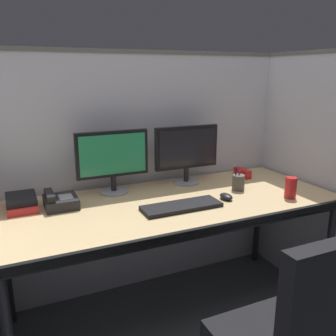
# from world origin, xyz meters

# --- Properties ---
(cubicle_partition_rear) EXTENTS (2.21, 0.06, 1.57)m
(cubicle_partition_rear) POSITION_xyz_m (0.00, 0.74, 0.79)
(cubicle_partition_rear) COLOR silver
(cubicle_partition_rear) RESTS_ON ground
(cubicle_partition_right) EXTENTS (0.06, 1.41, 1.57)m
(cubicle_partition_right) POSITION_xyz_m (0.99, 0.20, 0.79)
(cubicle_partition_right) COLOR silver
(cubicle_partition_right) RESTS_ON ground
(desk) EXTENTS (1.90, 0.80, 0.74)m
(desk) POSITION_xyz_m (0.00, 0.29, 0.69)
(desk) COLOR tan
(desk) RESTS_ON ground
(monitor_left) EXTENTS (0.43, 0.17, 0.37)m
(monitor_left) POSITION_xyz_m (-0.25, 0.57, 0.96)
(monitor_left) COLOR gray
(monitor_left) RESTS_ON desk
(monitor_right) EXTENTS (0.43, 0.17, 0.37)m
(monitor_right) POSITION_xyz_m (0.23, 0.57, 0.96)
(monitor_right) COLOR gray
(monitor_right) RESTS_ON desk
(keyboard_main) EXTENTS (0.43, 0.15, 0.02)m
(keyboard_main) POSITION_xyz_m (0.00, 0.18, 0.75)
(keyboard_main) COLOR black
(keyboard_main) RESTS_ON desk
(computer_mouse) EXTENTS (0.06, 0.10, 0.04)m
(computer_mouse) POSITION_xyz_m (0.29, 0.20, 0.76)
(computer_mouse) COLOR black
(computer_mouse) RESTS_ON desk
(red_stapler) EXTENTS (0.04, 0.15, 0.06)m
(red_stapler) POSITION_xyz_m (0.65, 0.54, 0.77)
(red_stapler) COLOR red
(red_stapler) RESTS_ON desk
(soda_can) EXTENTS (0.07, 0.07, 0.12)m
(soda_can) POSITION_xyz_m (0.64, 0.07, 0.80)
(soda_can) COLOR red
(soda_can) RESTS_ON desk
(desk_phone) EXTENTS (0.17, 0.19, 0.09)m
(desk_phone) POSITION_xyz_m (-0.59, 0.46, 0.77)
(desk_phone) COLOR black
(desk_phone) RESTS_ON desk
(pen_cup) EXTENTS (0.08, 0.08, 0.15)m
(pen_cup) POSITION_xyz_m (0.45, 0.31, 0.79)
(pen_cup) COLOR #4C4742
(pen_cup) RESTS_ON desk
(book_stack) EXTENTS (0.15, 0.23, 0.07)m
(book_stack) POSITION_xyz_m (-0.77, 0.52, 0.77)
(book_stack) COLOR #B22626
(book_stack) RESTS_ON desk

